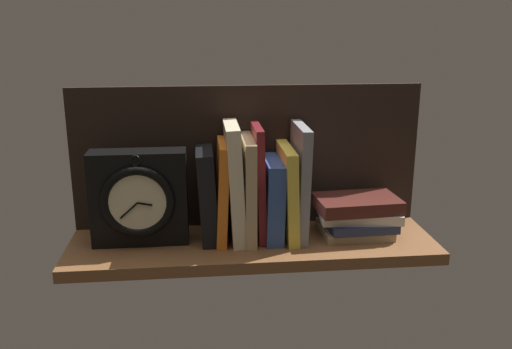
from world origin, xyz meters
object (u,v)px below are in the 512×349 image
book_black_skeptic (207,195)px  book_maroon_dawkins (259,183)px  book_stack_side (357,215)px  book_blue_modern (272,199)px  book_orange_pandolfini (222,191)px  book_yellow_seinlanguage (288,192)px  framed_clock (139,198)px  book_cream_twain (235,182)px  book_gray_chess (299,182)px  book_tan_shortstories (248,189)px

book_black_skeptic → book_maroon_dawkins: (11.12, 0.00, 2.44)cm
book_stack_side → book_blue_modern: bearing=177.0°
book_orange_pandolfini → book_black_skeptic: bearing=180.0°
book_yellow_seinlanguage → framed_clock: size_ratio=1.00×
book_cream_twain → book_gray_chess: bearing=0.0°
book_yellow_seinlanguage → book_tan_shortstories: bearing=180.0°
book_orange_pandolfini → book_cream_twain: size_ratio=0.85×
book_tan_shortstories → book_blue_modern: size_ratio=1.28×
book_yellow_seinlanguage → book_gray_chess: bearing=0.0°
book_tan_shortstories → book_blue_modern: bearing=0.0°
book_tan_shortstories → book_stack_side: size_ratio=1.17×
book_gray_chess → framed_clock: bearing=-178.3°
book_yellow_seinlanguage → book_stack_side: book_yellow_seinlanguage is taller
book_maroon_dawkins → book_gray_chess: size_ratio=1.00×
book_orange_pandolfini → book_stack_side: (29.94, -0.99, -6.30)cm
book_blue_modern → book_black_skeptic: bearing=180.0°
book_blue_modern → book_maroon_dawkins: bearing=180.0°
book_cream_twain → framed_clock: 20.45cm
book_black_skeptic → book_yellow_seinlanguage: book_yellow_seinlanguage is taller
book_gray_chess → book_blue_modern: bearing=180.0°
book_orange_pandolfini → framed_clock: size_ratio=1.07×
book_orange_pandolfini → book_blue_modern: bearing=0.0°
book_tan_shortstories → book_gray_chess: (11.19, 0.00, 1.24)cm
book_black_skeptic → book_blue_modern: bearing=0.0°
book_orange_pandolfini → book_stack_side: size_ratio=1.13×
book_blue_modern → book_cream_twain: bearing=180.0°
book_tan_shortstories → book_gray_chess: size_ratio=0.90×
book_maroon_dawkins → book_yellow_seinlanguage: bearing=0.0°
book_cream_twain → book_maroon_dawkins: size_ratio=1.02×
book_tan_shortstories → book_black_skeptic: bearing=180.0°
book_maroon_dawkins → framed_clock: (-25.48, -1.02, -2.27)cm
book_orange_pandolfini → book_yellow_seinlanguage: bearing=0.0°
book_black_skeptic → book_yellow_seinlanguage: 17.45cm
book_blue_modern → framed_clock: size_ratio=0.86×
book_stack_side → book_yellow_seinlanguage: bearing=176.4°
book_black_skeptic → book_stack_side: size_ratio=1.05×
framed_clock → book_stack_side: framed_clock is taller
book_blue_modern → book_gray_chess: size_ratio=0.70×
book_orange_pandolfini → book_gray_chess: book_gray_chess is taller
book_stack_side → book_black_skeptic: bearing=178.3°
book_gray_chess → book_stack_side: (13.05, -0.99, -7.93)cm
book_orange_pandolfini → framed_clock: (-17.47, -1.02, -0.63)cm
book_gray_chess → framed_clock: book_gray_chess is taller
book_orange_pandolfini → book_yellow_seinlanguage: size_ratio=1.07×
framed_clock → book_stack_side: bearing=0.0°
book_gray_chess → book_cream_twain: bearing=180.0°
framed_clock → book_stack_side: 47.75cm
book_maroon_dawkins → framed_clock: book_maroon_dawkins is taller
book_gray_chess → framed_clock: size_ratio=1.23×
book_black_skeptic → book_blue_modern: book_black_skeptic is taller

